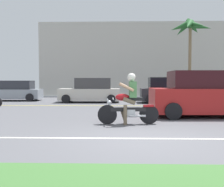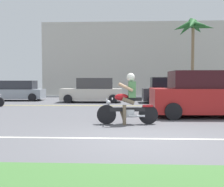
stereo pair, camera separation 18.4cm
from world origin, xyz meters
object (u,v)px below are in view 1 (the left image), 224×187
at_px(parked_car_1, 91,91).
at_px(parked_car_2, 168,91).
at_px(parked_car_0, 14,91).
at_px(suv_nearby, 212,94).
at_px(motorcyclist, 129,103).
at_px(palm_tree_0, 190,29).

distance_m(parked_car_1, parked_car_2, 5.16).
relative_size(parked_car_0, parked_car_1, 0.99).
height_order(suv_nearby, parked_car_1, suv_nearby).
height_order(parked_car_1, parked_car_2, parked_car_2).
bearing_deg(suv_nearby, parked_car_2, 94.72).
xyz_separation_m(parked_car_1, parked_car_2, (5.16, -0.24, 0.02)).
bearing_deg(motorcyclist, palm_tree_0, 67.13).
distance_m(motorcyclist, parked_car_2, 9.36).
height_order(parked_car_2, palm_tree_0, palm_tree_0).
distance_m(suv_nearby, parked_car_2, 6.88).
bearing_deg(parked_car_0, parked_car_2, -7.74).
height_order(parked_car_0, palm_tree_0, palm_tree_0).
bearing_deg(parked_car_0, motorcyclist, -52.30).
relative_size(motorcyclist, parked_car_1, 0.50).
height_order(motorcyclist, parked_car_1, motorcyclist).
relative_size(parked_car_1, parked_car_2, 1.10).
xyz_separation_m(suv_nearby, parked_car_2, (-0.57, 6.86, -0.13)).
bearing_deg(parked_car_2, parked_car_1, 177.32).
bearing_deg(suv_nearby, parked_car_1, 128.89).
bearing_deg(parked_car_1, palm_tree_0, 23.44).
bearing_deg(parked_car_1, suv_nearby, -51.11).
xyz_separation_m(parked_car_2, palm_tree_0, (2.35, 3.50, 4.71)).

